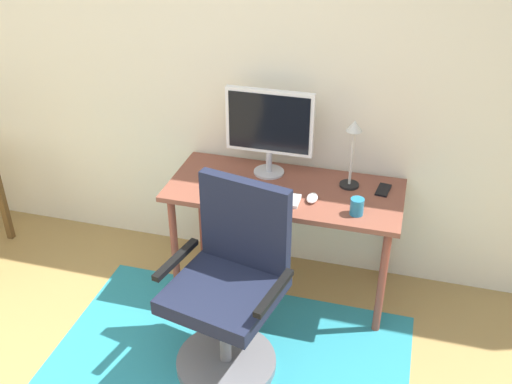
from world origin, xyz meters
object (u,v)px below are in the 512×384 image
computer_mouse (312,198)px  office_chair (230,295)px  desk (284,200)px  cell_phone (383,190)px  keyboard (261,196)px  desk_lamp (353,144)px  coffee_cup (357,207)px  monitor (269,125)px

computer_mouse → office_chair: (-0.30, -0.57, -0.29)m
computer_mouse → office_chair: 0.70m
desk → cell_phone: 0.56m
computer_mouse → cell_phone: size_ratio=0.74×
keyboard → desk_lamp: size_ratio=1.06×
cell_phone → desk: bearing=-160.0°
computer_mouse → desk: bearing=151.8°
computer_mouse → coffee_cup: coffee_cup is taller
desk → computer_mouse: bearing=-28.2°
coffee_cup → monitor: bearing=150.5°
monitor → cell_phone: (0.67, -0.03, -0.30)m
monitor → office_chair: bearing=-89.1°
keyboard → coffee_cup: size_ratio=4.61×
computer_mouse → desk_lamp: (0.17, 0.22, 0.25)m
desk → cell_phone: (0.54, 0.12, 0.09)m
desk → keyboard: size_ratio=3.09×
desk → keyboard: bearing=-126.5°
coffee_cup → cell_phone: bearing=67.9°
desk → monitor: bearing=131.5°
cell_phone → keyboard: bearing=-150.6°
computer_mouse → office_chair: bearing=-117.4°
computer_mouse → coffee_cup: bearing=-16.2°
monitor → office_chair: 1.00m
monitor → computer_mouse: size_ratio=4.98×
computer_mouse → office_chair: size_ratio=0.10×
keyboard → computer_mouse: size_ratio=4.13×
coffee_cup → desk_lamp: size_ratio=0.23×
keyboard → cell_phone: keyboard is taller
computer_mouse → coffee_cup: (0.25, -0.07, 0.03)m
keyboard → computer_mouse: 0.28m
cell_phone → coffee_cup: bearing=-104.5°
monitor → computer_mouse: (0.31, -0.24, -0.29)m
computer_mouse → desk_lamp: desk_lamp is taller
desk_lamp → desk: bearing=-160.8°
desk → coffee_cup: bearing=-21.4°
cell_phone → desk_lamp: (-0.19, 0.00, 0.26)m
coffee_cup → desk_lamp: bearing=105.0°
coffee_cup → office_chair: size_ratio=0.09×
keyboard → monitor: bearing=96.1°
monitor → coffee_cup: monitor is taller
desk → keyboard: keyboard is taller
desk → computer_mouse: size_ratio=12.78×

